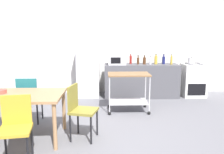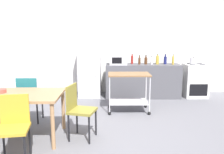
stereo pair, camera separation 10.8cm
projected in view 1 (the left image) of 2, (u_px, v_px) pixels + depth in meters
name	position (u px, v px, depth m)	size (l,w,h in m)	color
ground_plane	(111.00, 137.00, 3.86)	(12.00, 12.00, 0.00)	slate
back_wall	(108.00, 43.00, 6.75)	(8.40, 0.12, 2.90)	silver
kitchen_counter	(141.00, 80.00, 6.36)	(2.00, 0.64, 0.90)	#4C4C51
dining_table	(15.00, 99.00, 3.67)	(1.50, 0.90, 0.75)	#A37A51
chair_teal	(29.00, 97.00, 4.40)	(0.40, 0.40, 0.89)	#1E666B
chair_mustard	(16.00, 125.00, 3.01)	(0.46, 0.46, 0.89)	gold
chair_olive	(80.00, 108.00, 3.73)	(0.49, 0.49, 0.89)	olive
stove_oven	(193.00, 80.00, 6.43)	(0.60, 0.61, 0.92)	white
refrigerator	(88.00, 68.00, 6.36)	(0.60, 0.63, 1.55)	silver
kitchen_cart	(129.00, 86.00, 5.09)	(0.91, 0.57, 0.85)	brown
microwave	(117.00, 60.00, 6.16)	(0.46, 0.35, 0.26)	silver
bottle_soy_sauce	(131.00, 59.00, 6.35)	(0.06, 0.06, 0.28)	maroon
bottle_hot_sauce	(138.00, 61.00, 6.24)	(0.06, 0.06, 0.25)	#4C2D19
bottle_vinegar	(144.00, 61.00, 6.27)	(0.08, 0.08, 0.24)	#4C2D19
bottle_wine	(150.00, 61.00, 6.24)	(0.06, 0.06, 0.22)	silver
bottle_sesame_oil	(156.00, 60.00, 6.29)	(0.08, 0.08, 0.27)	gold
bottle_sparkling_water	(164.00, 60.00, 6.33)	(0.08, 0.08, 0.27)	navy
bottle_olive_oil	(171.00, 60.00, 6.21)	(0.06, 0.06, 0.27)	gold
fruit_bowl	(1.00, 92.00, 3.70)	(0.18, 0.18, 0.06)	#B24C3F
kettle	(191.00, 61.00, 6.23)	(0.24, 0.17, 0.19)	silver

